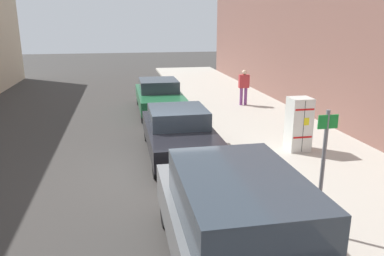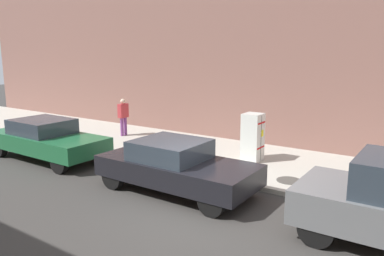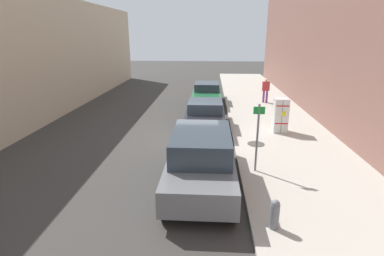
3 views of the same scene
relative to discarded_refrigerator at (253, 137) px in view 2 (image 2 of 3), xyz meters
name	(u,v)px [view 2 (image 2 of 3)]	position (x,y,z in m)	size (l,w,h in m)	color
ground_plane	(203,211)	(4.15, 0.71, -0.92)	(80.00, 80.00, 0.00)	#383533
sidewalk_slab	(273,165)	(-0.08, 0.71, -0.86)	(4.60, 44.00, 0.13)	#B2ADA0
building_facade_near	(313,21)	(-3.50, 0.71, 3.94)	(2.25, 39.60, 9.71)	#7F564C
discarded_refrigerator	(253,137)	(0.00, 0.00, 0.00)	(0.64, 0.61, 1.58)	silver
manhole_cover	(289,180)	(1.32, 1.77, -0.78)	(0.70, 0.70, 0.02)	#47443F
pedestrian_walking_far	(123,115)	(-0.40, -6.31, 0.13)	(0.46, 0.22, 1.61)	#7A3D7F
parked_sedan_green	(46,139)	(3.49, -6.21, -0.19)	(1.84, 4.60, 1.40)	#1E6038
parked_sedan_dark	(175,166)	(3.49, -0.59, -0.20)	(1.87, 4.32, 1.38)	black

